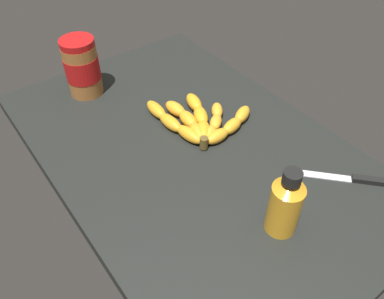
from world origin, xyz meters
The scene contains 5 objects.
ground_plane centered at (0.00, 0.00, -1.88)cm, with size 95.66×61.53×3.76cm, color black.
banana_bunch centered at (-5.14, 5.87, 1.58)cm, with size 22.87×21.48×3.31cm.
peanut_butter_jar centered at (-35.26, -9.78, 7.81)cm, with size 9.12×9.12×15.72cm.
honey_bottle centered at (28.19, 0.05, 6.83)cm, with size 6.08×6.08×15.21cm.
butter_knife centered at (28.89, 21.08, 0.47)cm, with size 14.15×13.26×1.20cm.
Camera 1 is at (53.24, -39.94, 62.35)cm, focal length 36.26 mm.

